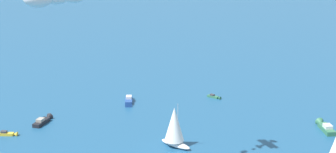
{
  "coord_description": "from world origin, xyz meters",
  "views": [
    {
      "loc": [
        107.89,
        -61.9,
        61.39
      ],
      "look_at": [
        0.08,
        -0.46,
        25.11
      ],
      "focal_mm": 58.17,
      "sensor_mm": 36.0,
      "label": 1
    }
  ],
  "objects_px": {
    "motorboat_outer_ring_e": "(8,134)",
    "motorboat_mid_cluster": "(215,97)",
    "motorboat_far_port": "(43,121)",
    "sailboat_inshore": "(174,126)",
    "motorboat_offshore": "(129,101)",
    "motorboat_outer_ring_b": "(325,127)"
  },
  "relations": [
    {
      "from": "motorboat_mid_cluster",
      "to": "motorboat_outer_ring_b",
      "type": "height_order",
      "value": "motorboat_outer_ring_b"
    },
    {
      "from": "motorboat_outer_ring_e",
      "to": "motorboat_offshore",
      "type": "bearing_deg",
      "value": 100.99
    },
    {
      "from": "motorboat_outer_ring_b",
      "to": "motorboat_outer_ring_e",
      "type": "bearing_deg",
      "value": -116.83
    },
    {
      "from": "motorboat_far_port",
      "to": "motorboat_outer_ring_e",
      "type": "distance_m",
      "value": 13.11
    },
    {
      "from": "motorboat_offshore",
      "to": "motorboat_outer_ring_b",
      "type": "xyz_separation_m",
      "value": [
        51.04,
        40.98,
        0.09
      ]
    },
    {
      "from": "sailboat_inshore",
      "to": "motorboat_offshore",
      "type": "xyz_separation_m",
      "value": [
        -39.29,
        4.78,
        -5.14
      ]
    },
    {
      "from": "motorboat_outer_ring_b",
      "to": "motorboat_offshore",
      "type": "bearing_deg",
      "value": -141.24
    },
    {
      "from": "sailboat_inshore",
      "to": "motorboat_outer_ring_e",
      "type": "xyz_separation_m",
      "value": [
        -30.89,
        -38.53,
        -5.38
      ]
    },
    {
      "from": "motorboat_far_port",
      "to": "motorboat_outer_ring_b",
      "type": "xyz_separation_m",
      "value": [
        47.52,
        72.12,
        0.12
      ]
    },
    {
      "from": "motorboat_outer_ring_e",
      "to": "motorboat_outer_ring_b",
      "type": "bearing_deg",
      "value": 63.17
    },
    {
      "from": "motorboat_outer_ring_b",
      "to": "motorboat_outer_ring_e",
      "type": "distance_m",
      "value": 94.46
    },
    {
      "from": "motorboat_outer_ring_b",
      "to": "motorboat_outer_ring_e",
      "type": "xyz_separation_m",
      "value": [
        -42.64,
        -84.29,
        -0.33
      ]
    },
    {
      "from": "sailboat_inshore",
      "to": "motorboat_outer_ring_b",
      "type": "distance_m",
      "value": 47.51
    },
    {
      "from": "motorboat_far_port",
      "to": "motorboat_outer_ring_b",
      "type": "height_order",
      "value": "motorboat_outer_ring_b"
    },
    {
      "from": "sailboat_inshore",
      "to": "motorboat_outer_ring_b",
      "type": "bearing_deg",
      "value": 75.6
    },
    {
      "from": "motorboat_outer_ring_e",
      "to": "motorboat_mid_cluster",
      "type": "bearing_deg",
      "value": 88.82
    },
    {
      "from": "motorboat_offshore",
      "to": "motorboat_outer_ring_e",
      "type": "bearing_deg",
      "value": -79.01
    },
    {
      "from": "motorboat_far_port",
      "to": "motorboat_mid_cluster",
      "type": "xyz_separation_m",
      "value": [
        6.37,
        60.14,
        -0.28
      ]
    },
    {
      "from": "sailboat_inshore",
      "to": "motorboat_outer_ring_e",
      "type": "relative_size",
      "value": 2.14
    },
    {
      "from": "motorboat_mid_cluster",
      "to": "motorboat_outer_ring_b",
      "type": "relative_size",
      "value": 0.51
    },
    {
      "from": "motorboat_far_port",
      "to": "motorboat_outer_ring_b",
      "type": "relative_size",
      "value": 0.76
    },
    {
      "from": "motorboat_outer_ring_b",
      "to": "motorboat_mid_cluster",
      "type": "bearing_deg",
      "value": -163.76
    }
  ]
}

